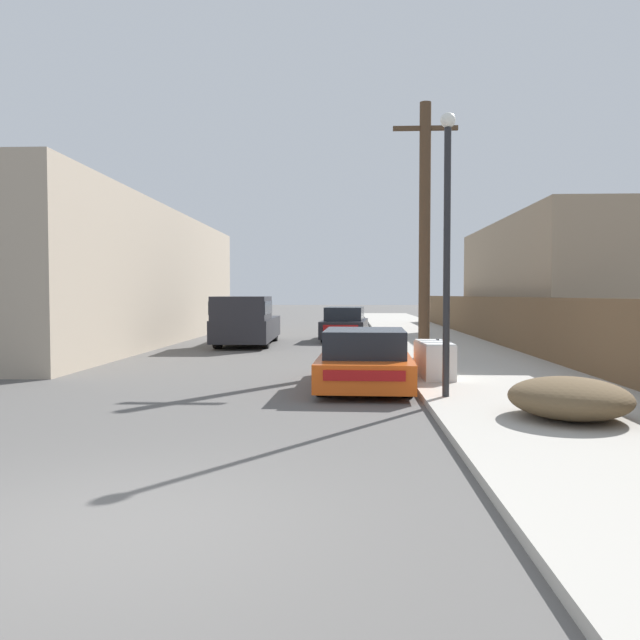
{
  "coord_description": "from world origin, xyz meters",
  "views": [
    {
      "loc": [
        1.89,
        -4.82,
        1.89
      ],
      "look_at": [
        1.2,
        10.38,
        1.27
      ],
      "focal_mm": 35.0,
      "sensor_mm": 36.0,
      "label": 1
    }
  ],
  "objects_px": {
    "car_parked_mid": "(345,325)",
    "utility_pole": "(425,227)",
    "street_lamp": "(447,234)",
    "discarded_fridge": "(434,359)",
    "parked_sports_car_red": "(365,360)",
    "brush_pile": "(569,398)",
    "pickup_truck": "(246,321)"
  },
  "relations": [
    {
      "from": "pickup_truck",
      "to": "utility_pole",
      "type": "height_order",
      "value": "utility_pole"
    },
    {
      "from": "street_lamp",
      "to": "brush_pile",
      "type": "distance_m",
      "value": 3.46
    },
    {
      "from": "parked_sports_car_red",
      "to": "car_parked_mid",
      "type": "distance_m",
      "value": 13.15
    },
    {
      "from": "pickup_truck",
      "to": "street_lamp",
      "type": "distance_m",
      "value": 13.32
    },
    {
      "from": "discarded_fridge",
      "to": "brush_pile",
      "type": "relative_size",
      "value": 0.9
    },
    {
      "from": "street_lamp",
      "to": "brush_pile",
      "type": "height_order",
      "value": "street_lamp"
    },
    {
      "from": "pickup_truck",
      "to": "parked_sports_car_red",
      "type": "bearing_deg",
      "value": 110.78
    },
    {
      "from": "discarded_fridge",
      "to": "brush_pile",
      "type": "xyz_separation_m",
      "value": [
        1.32,
        -4.42,
        -0.09
      ]
    },
    {
      "from": "brush_pile",
      "to": "discarded_fridge",
      "type": "bearing_deg",
      "value": 106.69
    },
    {
      "from": "discarded_fridge",
      "to": "car_parked_mid",
      "type": "relative_size",
      "value": 0.37
    },
    {
      "from": "parked_sports_car_red",
      "to": "car_parked_mid",
      "type": "height_order",
      "value": "car_parked_mid"
    },
    {
      "from": "discarded_fridge",
      "to": "street_lamp",
      "type": "bearing_deg",
      "value": -96.12
    },
    {
      "from": "parked_sports_car_red",
      "to": "utility_pole",
      "type": "bearing_deg",
      "value": 71.8
    },
    {
      "from": "parked_sports_car_red",
      "to": "pickup_truck",
      "type": "height_order",
      "value": "pickup_truck"
    },
    {
      "from": "parked_sports_car_red",
      "to": "brush_pile",
      "type": "height_order",
      "value": "parked_sports_car_red"
    },
    {
      "from": "street_lamp",
      "to": "discarded_fridge",
      "type": "bearing_deg",
      "value": 86.66
    },
    {
      "from": "brush_pile",
      "to": "parked_sports_car_red",
      "type": "bearing_deg",
      "value": 127.36
    },
    {
      "from": "discarded_fridge",
      "to": "car_parked_mid",
      "type": "distance_m",
      "value": 12.59
    },
    {
      "from": "pickup_truck",
      "to": "utility_pole",
      "type": "bearing_deg",
      "value": 137.52
    },
    {
      "from": "parked_sports_car_red",
      "to": "pickup_truck",
      "type": "relative_size",
      "value": 0.77
    },
    {
      "from": "car_parked_mid",
      "to": "utility_pole",
      "type": "distance_m",
      "value": 9.07
    },
    {
      "from": "car_parked_mid",
      "to": "brush_pile",
      "type": "xyz_separation_m",
      "value": [
        3.31,
        -16.85,
        -0.24
      ]
    },
    {
      "from": "utility_pole",
      "to": "street_lamp",
      "type": "height_order",
      "value": "utility_pole"
    },
    {
      "from": "discarded_fridge",
      "to": "car_parked_mid",
      "type": "xyz_separation_m",
      "value": [
        -1.98,
        12.43,
        0.15
      ]
    },
    {
      "from": "discarded_fridge",
      "to": "street_lamp",
      "type": "height_order",
      "value": "street_lamp"
    },
    {
      "from": "car_parked_mid",
      "to": "pickup_truck",
      "type": "xyz_separation_m",
      "value": [
        -3.65,
        -3.05,
        0.27
      ]
    },
    {
      "from": "discarded_fridge",
      "to": "brush_pile",
      "type": "distance_m",
      "value": 4.61
    },
    {
      "from": "street_lamp",
      "to": "brush_pile",
      "type": "bearing_deg",
      "value": -51.18
    },
    {
      "from": "pickup_truck",
      "to": "street_lamp",
      "type": "xyz_separation_m",
      "value": [
        5.48,
        -11.96,
        2.03
      ]
    },
    {
      "from": "pickup_truck",
      "to": "car_parked_mid",
      "type": "bearing_deg",
      "value": -141.57
    },
    {
      "from": "parked_sports_car_red",
      "to": "discarded_fridge",
      "type": "bearing_deg",
      "value": 26.99
    },
    {
      "from": "discarded_fridge",
      "to": "pickup_truck",
      "type": "bearing_deg",
      "value": 118.2
    }
  ]
}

